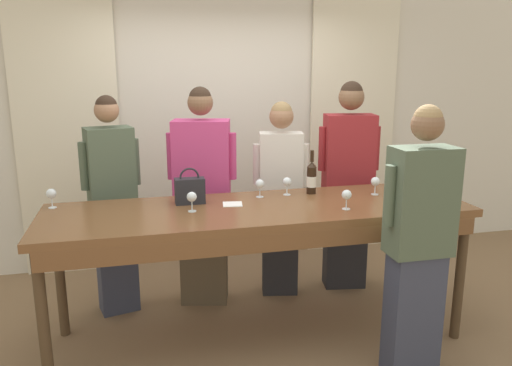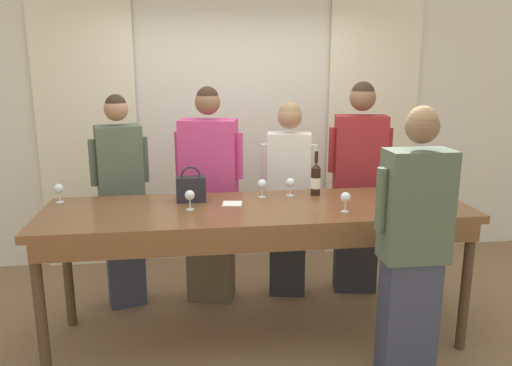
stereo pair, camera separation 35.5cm
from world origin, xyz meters
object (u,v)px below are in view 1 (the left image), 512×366
object	(u,v)px
wine_glass_front_right	(347,195)
guest_olive_jacket	(113,204)
wine_glass_front_mid	(287,182)
wine_glass_back_left	(402,178)
tasting_bar	(260,219)
wine_glass_center_left	(51,194)
wine_glass_center_mid	(375,182)
wine_glass_back_mid	(260,184)
handbag	(190,190)
guest_pink_top	(203,197)
host_pouring	(418,243)
wine_bottle	(311,178)
guest_cream_sweater	(281,196)
guest_striped_shirt	(348,184)
wine_glass_front_left	(424,196)
wine_glass_center_right	(192,198)

from	to	relation	value
wine_glass_front_right	guest_olive_jacket	bearing A→B (deg)	150.88
wine_glass_front_mid	wine_glass_back_left	size ratio (longest dim) A/B	1.00
tasting_bar	wine_glass_center_left	bearing A→B (deg)	166.74
wine_glass_center_mid	guest_olive_jacket	xyz separation A→B (m)	(-1.97, 0.57, -0.20)
guest_olive_jacket	wine_glass_back_mid	bearing A→B (deg)	-21.58
handbag	guest_pink_top	xyz separation A→B (m)	(0.15, 0.48, -0.19)
wine_glass_front_mid	host_pouring	world-z (taller)	host_pouring
wine_bottle	handbag	distance (m)	0.95
wine_glass_center_mid	guest_pink_top	size ratio (longest dim) A/B	0.08
wine_glass_back_mid	guest_pink_top	world-z (taller)	guest_pink_top
wine_glass_front_mid	wine_glass_front_right	size ratio (longest dim) A/B	1.00
guest_pink_top	guest_cream_sweater	bearing A→B (deg)	-0.00
guest_striped_shirt	host_pouring	size ratio (longest dim) A/B	1.05
wine_glass_center_left	guest_pink_top	xyz separation A→B (m)	(1.10, 0.37, -0.19)
tasting_bar	wine_glass_back_left	bearing A→B (deg)	9.72
wine_glass_center_left	host_pouring	distance (m)	2.47
handbag	wine_glass_back_left	xyz separation A→B (m)	(1.67, -0.02, 0.00)
handbag	wine_glass_center_mid	size ratio (longest dim) A/B	1.90
wine_glass_center_mid	wine_glass_back_mid	xyz separation A→B (m)	(-0.88, 0.13, 0.00)
wine_glass_front_left	guest_pink_top	xyz separation A→B (m)	(-1.38, 1.03, -0.19)
guest_cream_sweater	wine_glass_center_left	bearing A→B (deg)	-168.12
handbag	wine_glass_front_mid	xyz separation A→B (m)	(0.75, 0.06, -0.00)
wine_glass_center_left	guest_olive_jacket	world-z (taller)	guest_olive_jacket
wine_glass_center_mid	wine_glass_back_mid	world-z (taller)	same
wine_glass_center_mid	host_pouring	world-z (taller)	host_pouring
wine_bottle	wine_glass_front_right	bearing A→B (deg)	-79.72
wine_glass_center_left	host_pouring	world-z (taller)	host_pouring
wine_glass_center_mid	wine_glass_center_right	distance (m)	1.42
guest_striped_shirt	guest_olive_jacket	bearing A→B (deg)	-180.00
wine_glass_center_left	guest_pink_top	distance (m)	1.18
wine_glass_front_left	host_pouring	world-z (taller)	host_pouring
wine_glass_center_right	host_pouring	world-z (taller)	host_pouring
wine_bottle	wine_glass_front_mid	distance (m)	0.20
wine_glass_back_mid	host_pouring	xyz separation A→B (m)	(0.77, -0.94, -0.20)
wine_glass_front_left	guest_olive_jacket	size ratio (longest dim) A/B	0.08
wine_glass_front_left	guest_cream_sweater	distance (m)	1.27
wine_glass_front_mid	wine_glass_center_left	bearing A→B (deg)	178.53
wine_glass_center_left	handbag	bearing A→B (deg)	-6.50
wine_glass_center_left	wine_glass_center_mid	distance (m)	2.36
wine_glass_front_mid	guest_cream_sweater	bearing A→B (deg)	80.03
wine_glass_center_right	guest_cream_sweater	size ratio (longest dim) A/B	0.08
tasting_bar	guest_striped_shirt	distance (m)	1.20
host_pouring	wine_glass_center_right	bearing A→B (deg)	152.50
wine_glass_center_left	guest_pink_top	size ratio (longest dim) A/B	0.08
wine_bottle	wine_glass_center_left	bearing A→B (deg)	178.72
tasting_bar	wine_glass_front_mid	xyz separation A→B (m)	(0.29, 0.29, 0.19)
wine_glass_center_right	guest_striped_shirt	distance (m)	1.61
wine_glass_center_right	wine_glass_front_mid	bearing A→B (deg)	19.97
tasting_bar	wine_glass_center_mid	xyz separation A→B (m)	(0.95, 0.14, 0.19)
wine_bottle	host_pouring	size ratio (longest dim) A/B	0.19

